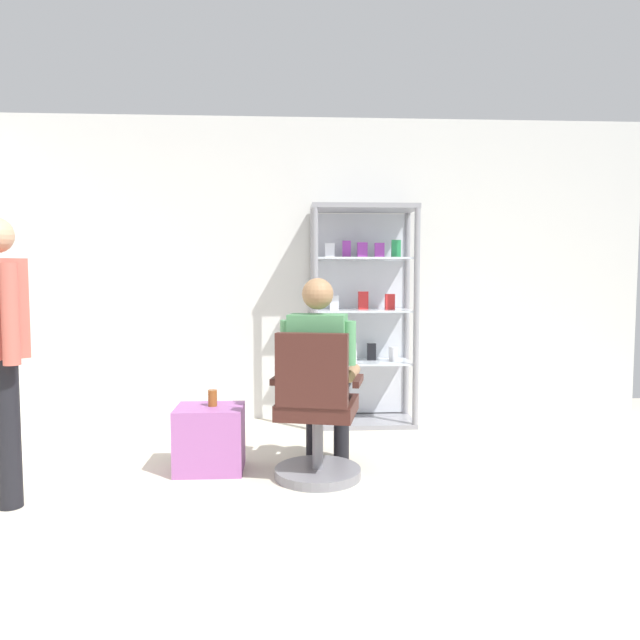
{
  "coord_description": "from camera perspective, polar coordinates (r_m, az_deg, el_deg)",
  "views": [
    {
      "loc": [
        -0.25,
        -2.35,
        1.31
      ],
      "look_at": [
        -0.03,
        1.66,
        1.0
      ],
      "focal_mm": 32.98,
      "sensor_mm": 36.0,
      "label": 1
    }
  ],
  "objects": [
    {
      "name": "storage_crate",
      "position": [
        4.07,
        -10.64,
        -11.25
      ],
      "size": [
        0.45,
        0.36,
        0.43
      ],
      "primitive_type": "cube",
      "color": "#9E599E",
      "rests_on": "ground"
    },
    {
      "name": "ground_plane",
      "position": [
        2.71,
        2.84,
        -24.56
      ],
      "size": [
        7.2,
        7.2,
        0.0
      ],
      "primitive_type": "plane",
      "color": "beige"
    },
    {
      "name": "office_chair",
      "position": [
        3.78,
        -0.36,
        -9.63
      ],
      "size": [
        0.61,
        0.58,
        0.96
      ],
      "color": "slate",
      "rests_on": "ground"
    },
    {
      "name": "display_cabinet_main",
      "position": [
        5.17,
        4.09,
        0.58
      ],
      "size": [
        0.9,
        0.45,
        1.9
      ],
      "color": "gray",
      "rests_on": "ground"
    },
    {
      "name": "back_wall",
      "position": [
        5.36,
        -0.46,
        4.85
      ],
      "size": [
        6.0,
        0.1,
        2.7
      ],
      "primitive_type": "cube",
      "color": "silver",
      "rests_on": "ground"
    },
    {
      "name": "tea_glass",
      "position": [
        4.02,
        -10.38,
        -7.46
      ],
      "size": [
        0.06,
        0.06,
        0.11
      ],
      "primitive_type": "cylinder",
      "color": "brown",
      "rests_on": "storage_crate"
    },
    {
      "name": "standing_customer",
      "position": [
        3.78,
        -28.65,
        -1.86
      ],
      "size": [
        0.4,
        0.42,
        1.63
      ],
      "color": "black",
      "rests_on": "ground"
    },
    {
      "name": "seated_shopkeeper",
      "position": [
        3.87,
        0.06,
        -4.47
      ],
      "size": [
        0.55,
        0.61,
        1.29
      ],
      "color": "black",
      "rests_on": "ground"
    }
  ]
}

